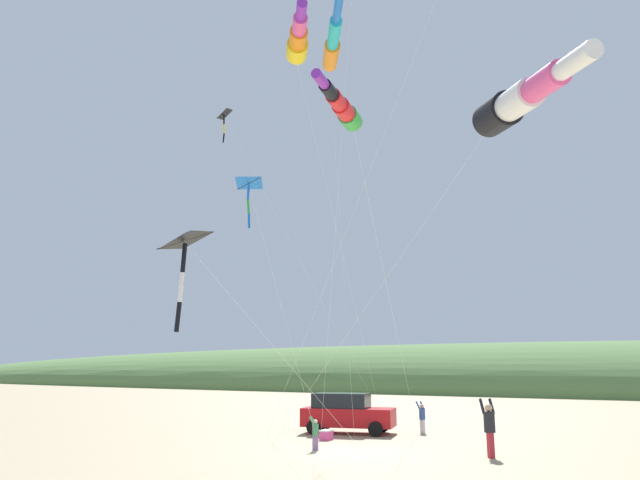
# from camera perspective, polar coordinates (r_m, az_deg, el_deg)

# --- Properties ---
(ground_plane) EXTENTS (600.00, 600.00, 0.00)m
(ground_plane) POSITION_cam_1_polar(r_m,az_deg,el_deg) (23.01, 2.53, -20.03)
(ground_plane) COLOR tan
(dune_ridge_grassy) EXTENTS (28.00, 240.00, 11.77)m
(dune_ridge_grassy) POSITION_cam_1_polar(r_m,az_deg,el_deg) (76.31, 20.88, -13.72)
(dune_ridge_grassy) COLOR #567A42
(dune_ridge_grassy) RESTS_ON ground_plane
(parked_car) EXTENTS (2.76, 4.59, 1.85)m
(parked_car) POSITION_cam_1_polar(r_m,az_deg,el_deg) (29.03, 2.61, -16.49)
(parked_car) COLOR red
(parked_car) RESTS_ON ground_plane
(cooler_box) EXTENTS (0.62, 0.42, 0.42)m
(cooler_box) POSITION_cam_1_polar(r_m,az_deg,el_deg) (26.64, 0.62, -18.49)
(cooler_box) COLOR #EF4C93
(cooler_box) RESTS_ON ground_plane
(person_adult_flyer) EXTENTS (0.71, 0.66, 1.99)m
(person_adult_flyer) POSITION_cam_1_polar(r_m,az_deg,el_deg) (22.45, 16.22, -16.99)
(person_adult_flyer) COLOR #B72833
(person_adult_flyer) RESTS_ON ground_plane
(person_child_green_jacket) EXTENTS (0.49, 0.52, 1.46)m
(person_child_green_jacket) POSITION_cam_1_polar(r_m,az_deg,el_deg) (29.49, 9.94, -16.56)
(person_child_green_jacket) COLOR silver
(person_child_green_jacket) RESTS_ON ground_plane
(person_child_grey_jacket) EXTENTS (0.34, 0.41, 1.24)m
(person_child_grey_jacket) POSITION_cam_1_polar(r_m,az_deg,el_deg) (23.45, -0.47, -18.22)
(person_child_grey_jacket) COLOR #8E6B9E
(person_child_grey_jacket) RESTS_ON ground_plane
(kite_delta_black_fish_shape) EXTENTS (6.42, 0.96, 9.18)m
(kite_delta_black_fish_shape) POSITION_cam_1_polar(r_m,az_deg,el_deg) (19.17, -6.98, 5.40)
(kite_delta_black_fish_shape) COLOR blue
(kite_delta_black_fish_shape) RESTS_ON ground_plane
(kite_windsock_long_streamer_right) EXTENTS (12.56, 2.45, 15.64)m
(kite_windsock_long_streamer_right) POSITION_cam_1_polar(r_m,az_deg,el_deg) (23.26, -2.14, 19.04)
(kite_windsock_long_streamer_right) COLOR yellow
(kite_windsock_long_streamer_right) RESTS_ON ground_plane
(kite_windsock_white_trailing) EXTENTS (11.01, 13.48, 9.55)m
(kite_windsock_white_trailing) POSITION_cam_1_polar(r_m,az_deg,el_deg) (14.08, 18.73, 12.72)
(kite_windsock_white_trailing) COLOR black
(kite_windsock_white_trailing) RESTS_ON ground_plane
(kite_windsock_rainbow_low_near) EXTENTS (15.59, 2.97, 10.90)m
(kite_windsock_rainbow_low_near) POSITION_cam_1_polar(r_m,az_deg,el_deg) (17.43, 2.13, 12.82)
(kite_windsock_rainbow_low_near) COLOR green
(kite_windsock_rainbow_low_near) RESTS_ON ground_plane
(kite_delta_blue_topmost) EXTENTS (10.20, 1.77, 6.38)m
(kite_delta_blue_topmost) POSITION_cam_1_polar(r_m,az_deg,el_deg) (14.01, -13.13, -0.10)
(kite_delta_blue_topmost) COLOR black
(kite_delta_blue_topmost) RESTS_ON ground_plane
(kite_windsock_magenta_far_left) EXTENTS (9.12, 4.14, 17.13)m
(kite_windsock_magenta_far_left) POSITION_cam_1_polar(r_m,az_deg,el_deg) (25.75, 1.24, 18.57)
(kite_windsock_magenta_far_left) COLOR orange
(kite_windsock_magenta_far_left) RESTS_ON ground_plane
(kite_delta_striped_overhead) EXTENTS (7.75, 5.90, 15.27)m
(kite_delta_striped_overhead) POSITION_cam_1_polar(r_m,az_deg,el_deg) (29.04, -9.30, 11.84)
(kite_delta_striped_overhead) COLOR black
(kite_delta_striped_overhead) RESTS_ON ground_plane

